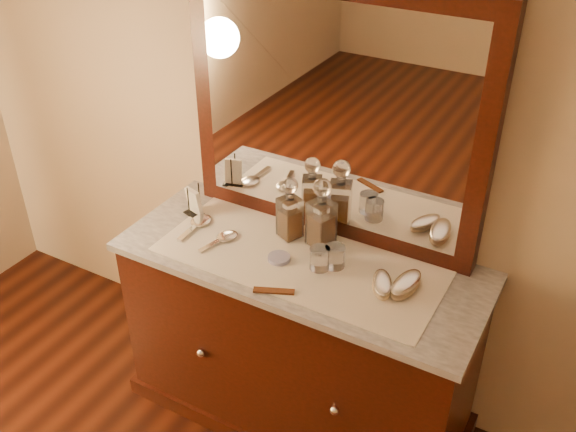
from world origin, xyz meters
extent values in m
plane|color=tan|center=(0.00, 2.25, 1.40)|extent=(4.50, 4.50, 0.00)
cube|color=black|center=(0.00, 1.96, 0.41)|extent=(1.40, 0.55, 0.82)
cube|color=black|center=(0.00, 1.96, 0.04)|extent=(1.46, 0.59, 0.08)
sphere|color=silver|center=(-0.30, 1.67, 0.45)|extent=(0.04, 0.04, 0.04)
sphere|color=silver|center=(0.30, 1.67, 0.45)|extent=(0.04, 0.04, 0.04)
cube|color=silver|center=(0.00, 1.96, 0.83)|extent=(1.44, 0.59, 0.03)
cube|color=black|center=(0.00, 2.20, 1.35)|extent=(1.20, 0.08, 1.00)
cube|color=white|center=(0.00, 2.17, 1.35)|extent=(1.06, 0.01, 0.86)
cube|color=silver|center=(0.00, 1.94, 0.85)|extent=(1.10, 0.45, 0.00)
cylinder|color=white|center=(-0.07, 1.90, 0.86)|extent=(0.11, 0.11, 0.02)
cube|color=brown|center=(0.01, 1.73, 0.86)|extent=(0.15, 0.08, 0.01)
cube|color=black|center=(-0.54, 2.01, 0.85)|extent=(0.11, 0.08, 0.01)
cylinder|color=black|center=(-0.55, 1.98, 0.92)|extent=(0.01, 0.01, 0.14)
cylinder|color=black|center=(-0.53, 2.04, 0.92)|extent=(0.01, 0.01, 0.14)
cube|color=white|center=(-0.54, 2.01, 0.92)|extent=(0.08, 0.05, 0.12)
cube|color=#8D4F14|center=(-0.11, 2.07, 0.91)|extent=(0.09, 0.09, 0.12)
cube|color=white|center=(-0.11, 2.07, 0.94)|extent=(0.11, 0.11, 0.17)
cylinder|color=white|center=(-0.11, 2.07, 1.04)|extent=(0.05, 0.05, 0.03)
sphere|color=white|center=(-0.11, 2.07, 1.09)|extent=(0.09, 0.09, 0.07)
cube|color=#8D4F14|center=(0.02, 2.08, 0.92)|extent=(0.09, 0.09, 0.13)
cube|color=white|center=(0.02, 2.08, 0.95)|extent=(0.11, 0.11, 0.19)
cylinder|color=white|center=(0.02, 2.08, 1.06)|extent=(0.05, 0.05, 0.03)
sphere|color=white|center=(0.02, 2.08, 1.11)|extent=(0.09, 0.09, 0.07)
ellipsoid|color=tan|center=(0.34, 1.93, 0.87)|extent=(0.13, 0.17, 0.02)
ellipsoid|color=silver|center=(0.34, 1.93, 0.89)|extent=(0.13, 0.17, 0.02)
ellipsoid|color=tan|center=(0.42, 1.97, 0.87)|extent=(0.10, 0.19, 0.03)
ellipsoid|color=silver|center=(0.42, 1.97, 0.89)|extent=(0.10, 0.19, 0.03)
ellipsoid|color=silver|center=(-0.48, 1.97, 0.86)|extent=(0.09, 0.11, 0.02)
cube|color=silver|center=(-0.47, 1.88, 0.86)|extent=(0.03, 0.13, 0.01)
ellipsoid|color=silver|center=(-0.32, 1.93, 0.86)|extent=(0.10, 0.11, 0.02)
cube|color=silver|center=(-0.34, 1.85, 0.86)|extent=(0.05, 0.12, 0.01)
cylinder|color=white|center=(0.14, 1.97, 0.90)|extent=(0.08, 0.08, 0.09)
cylinder|color=white|center=(0.09, 1.93, 0.90)|extent=(0.08, 0.08, 0.09)
camera|label=1|loc=(0.94, 0.18, 2.33)|focal=40.47mm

